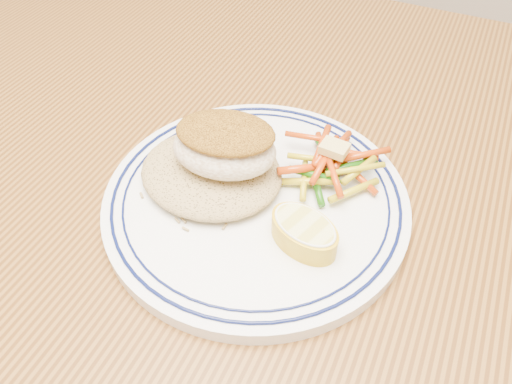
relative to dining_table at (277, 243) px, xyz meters
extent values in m
cube|color=#522F10|center=(0.00, 0.00, 0.08)|extent=(1.50, 0.90, 0.04)
cylinder|color=#522F10|center=(-0.68, 0.38, -0.30)|extent=(0.07, 0.07, 0.71)
cylinder|color=white|center=(-0.01, -0.04, 0.10)|extent=(0.29, 0.29, 0.01)
torus|color=#0A113F|center=(-0.01, -0.04, 0.11)|extent=(0.27, 0.27, 0.00)
torus|color=#0A113F|center=(-0.01, -0.04, 0.11)|extent=(0.25, 0.25, 0.00)
ellipsoid|color=#987E4C|center=(-0.06, -0.04, 0.13)|extent=(0.14, 0.12, 0.03)
ellipsoid|color=#F0E1C6|center=(-0.04, -0.03, 0.15)|extent=(0.11, 0.09, 0.04)
ellipsoid|color=#885A15|center=(-0.04, -0.03, 0.17)|extent=(0.10, 0.08, 0.02)
cylinder|color=#B83809|center=(0.04, 0.02, 0.11)|extent=(0.04, 0.04, 0.01)
cylinder|color=#B83809|center=(0.03, 0.04, 0.12)|extent=(0.03, 0.05, 0.01)
cylinder|color=#1B590B|center=(0.04, -0.01, 0.12)|extent=(0.03, 0.05, 0.01)
cylinder|color=#1B590B|center=(0.03, 0.04, 0.12)|extent=(0.04, 0.04, 0.01)
cylinder|color=gold|center=(0.03, -0.01, 0.12)|extent=(0.06, 0.03, 0.01)
cylinder|color=gold|center=(0.03, -0.01, 0.12)|extent=(0.02, 0.05, 0.01)
cylinder|color=gold|center=(0.07, 0.00, 0.12)|extent=(0.04, 0.05, 0.01)
cylinder|color=#1B590B|center=(0.06, 0.03, 0.12)|extent=(0.04, 0.05, 0.02)
cylinder|color=#B83809|center=(0.07, 0.02, 0.12)|extent=(0.05, 0.03, 0.01)
cylinder|color=#1B590B|center=(0.03, 0.03, 0.12)|extent=(0.01, 0.06, 0.01)
cylinder|color=#B83809|center=(0.06, 0.05, 0.12)|extent=(0.05, 0.02, 0.01)
cylinder|color=gold|center=(0.02, 0.02, 0.13)|extent=(0.05, 0.02, 0.01)
cylinder|color=#1B590B|center=(0.03, 0.00, 0.13)|extent=(0.05, 0.01, 0.01)
cylinder|color=gold|center=(0.07, 0.02, 0.13)|extent=(0.02, 0.05, 0.01)
cylinder|color=#B83809|center=(0.05, 0.04, 0.13)|extent=(0.01, 0.06, 0.01)
cylinder|color=#B83809|center=(0.07, 0.04, 0.13)|extent=(0.04, 0.04, 0.01)
cylinder|color=#B83809|center=(0.04, 0.04, 0.13)|extent=(0.02, 0.06, 0.01)
cylinder|color=#B83809|center=(0.02, 0.00, 0.13)|extent=(0.04, 0.04, 0.01)
cylinder|color=#B83809|center=(0.03, 0.04, 0.13)|extent=(0.01, 0.06, 0.01)
cylinder|color=#B83809|center=(0.05, 0.00, 0.13)|extent=(0.03, 0.04, 0.01)
cylinder|color=gold|center=(0.07, 0.02, 0.13)|extent=(0.05, 0.04, 0.01)
cylinder|color=#B83809|center=(0.04, 0.03, 0.13)|extent=(0.01, 0.05, 0.01)
cylinder|color=#B83809|center=(0.02, 0.04, 0.13)|extent=(0.05, 0.01, 0.01)
cylinder|color=#B83809|center=(0.04, 0.01, 0.13)|extent=(0.01, 0.06, 0.01)
cube|color=#D6BF68|center=(0.04, 0.02, 0.14)|extent=(0.03, 0.02, 0.01)
torus|color=white|center=(0.05, -0.07, 0.14)|extent=(0.08, 0.08, 0.00)
camera|label=1|loc=(0.13, -0.33, 0.46)|focal=35.00mm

